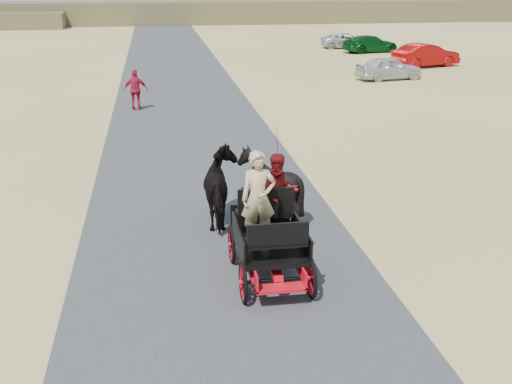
{
  "coord_description": "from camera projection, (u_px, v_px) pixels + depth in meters",
  "views": [
    {
      "loc": [
        -1.18,
        -12.01,
        5.64
      ],
      "look_at": [
        0.81,
        0.64,
        1.2
      ],
      "focal_mm": 45.0,
      "sensor_mm": 36.0,
      "label": 1
    }
  ],
  "objects": [
    {
      "name": "car_a",
      "position": [
        389.0,
        68.0,
        34.71
      ],
      "size": [
        3.85,
        2.12,
        1.24
      ],
      "primitive_type": "imported",
      "rotation": [
        0.0,
        0.0,
        1.76
      ],
      "color": "silver",
      "rests_on": "ground"
    },
    {
      "name": "passenger_woman",
      "position": [
        279.0,
        193.0,
        12.56
      ],
      "size": [
        0.77,
        0.6,
        1.58
      ],
      "primitive_type": "imported",
      "color": "#660C0F",
      "rests_on": "carriage"
    },
    {
      "name": "horse_right",
      "position": [
        270.0,
        186.0,
        15.05
      ],
      "size": [
        1.37,
        1.54,
        1.7
      ],
      "primitive_type": "imported",
      "rotation": [
        0.0,
        0.0,
        3.14
      ],
      "color": "black",
      "rests_on": "ground"
    },
    {
      "name": "driver_man",
      "position": [
        258.0,
        198.0,
        11.94
      ],
      "size": [
        0.66,
        0.43,
        1.8
      ],
      "primitive_type": "imported",
      "color": "tan",
      "rests_on": "carriage"
    },
    {
      "name": "horse_left",
      "position": [
        223.0,
        188.0,
        14.89
      ],
      "size": [
        0.91,
        2.01,
        1.7
      ],
      "primitive_type": "imported",
      "rotation": [
        0.0,
        0.0,
        3.14
      ],
      "color": "black",
      "rests_on": "ground"
    },
    {
      "name": "car_c",
      "position": [
        371.0,
        44.0,
        46.3
      ],
      "size": [
        4.44,
        2.63,
        1.21
      ],
      "primitive_type": "imported",
      "rotation": [
        0.0,
        0.0,
        1.81
      ],
      "color": "#0C4C19",
      "rests_on": "ground"
    },
    {
      "name": "pedestrian",
      "position": [
        136.0,
        90.0,
        27.03
      ],
      "size": [
        1.03,
        0.47,
        1.73
      ],
      "primitive_type": "imported",
      "rotation": [
        0.0,
        0.0,
        3.09
      ],
      "color": "#A61231",
      "rests_on": "ground"
    },
    {
      "name": "carriage",
      "position": [
        269.0,
        260.0,
        12.33
      ],
      "size": [
        1.3,
        2.4,
        0.72
      ],
      "primitive_type": null,
      "color": "black",
      "rests_on": "ground"
    },
    {
      "name": "ridge_far",
      "position": [
        162.0,
        13.0,
        70.7
      ],
      "size": [
        140.0,
        6.0,
        2.4
      ],
      "primitive_type": "cube",
      "color": "brown",
      "rests_on": "ground"
    },
    {
      "name": "car_b",
      "position": [
        426.0,
        55.0,
        39.26
      ],
      "size": [
        4.54,
        2.7,
        1.41
      ],
      "primitive_type": "imported",
      "rotation": [
        0.0,
        0.0,
        1.87
      ],
      "color": "maroon",
      "rests_on": "ground"
    },
    {
      "name": "car_d",
      "position": [
        348.0,
        41.0,
        48.88
      ],
      "size": [
        4.17,
        2.17,
        1.12
      ],
      "primitive_type": "imported",
      "rotation": [
        0.0,
        0.0,
        1.49
      ],
      "color": "silver",
      "rests_on": "ground"
    },
    {
      "name": "road",
      "position": [
        222.0,
        259.0,
        13.22
      ],
      "size": [
        6.0,
        140.0,
        0.01
      ],
      "primitive_type": "cube",
      "color": "#38383A",
      "rests_on": "ground"
    },
    {
      "name": "ground",
      "position": [
        222.0,
        259.0,
        13.23
      ],
      "size": [
        140.0,
        140.0,
        0.0
      ],
      "primitive_type": "plane",
      "color": "tan"
    }
  ]
}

